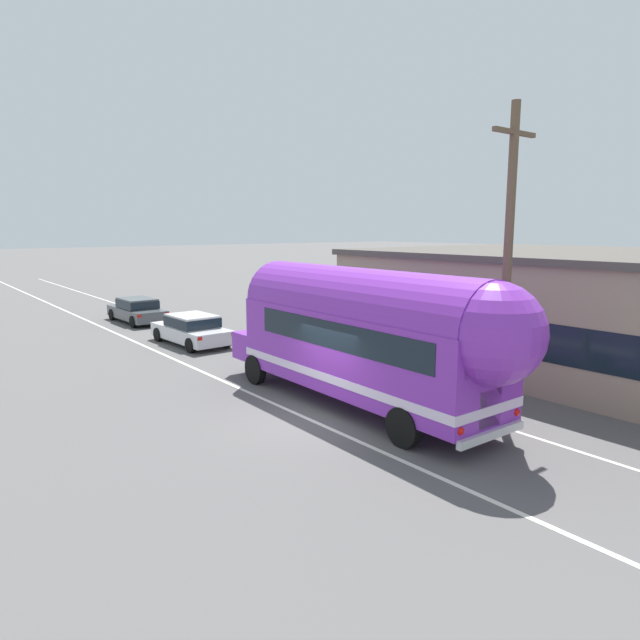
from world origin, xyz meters
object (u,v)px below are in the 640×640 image
at_px(painted_bus, 370,333).
at_px(car_lead, 192,328).
at_px(utility_pole, 508,259).
at_px(car_second, 137,309).

relative_size(painted_bus, car_lead, 2.45).
xyz_separation_m(utility_pole, car_second, (-2.31, 21.92, -3.68)).
distance_m(car_lead, car_second, 7.46).
bearing_deg(painted_bus, utility_pole, -45.89).
bearing_deg(utility_pole, car_lead, 99.87).
bearing_deg(utility_pole, painted_bus, 134.11).
xyz_separation_m(painted_bus, car_second, (0.24, 19.28, -1.56)).
bearing_deg(car_second, utility_pole, -83.97).
distance_m(utility_pole, car_lead, 15.14).
distance_m(utility_pole, car_second, 22.35).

